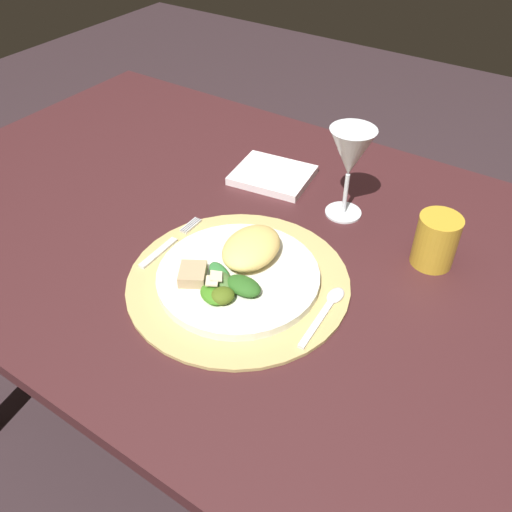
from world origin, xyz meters
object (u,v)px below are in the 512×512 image
Objects in this scene: fork at (168,244)px; amber_tumbler at (436,241)px; napkin at (273,175)px; spoon at (328,307)px; dining_table at (250,280)px; wine_glass at (350,155)px; dinner_plate at (238,276)px.

amber_tumbler reaches higher than fork.
napkin is 1.68× the size of amber_tumbler.
spoon is (0.30, 0.02, 0.00)m from fork.
wine_glass is (0.11, 0.15, 0.23)m from dining_table.
wine_glass is (0.17, -0.03, 0.11)m from napkin.
wine_glass is at bearing 53.57° from dining_table.
dining_table is at bearing 116.65° from dinner_plate.
fork is 0.30m from spoon.
wine_glass is 0.20m from amber_tumbler.
dining_table is at bearing -126.43° from wine_glass.
dining_table is 0.30m from wine_glass.
wine_glass reaches higher than napkin.
wine_glass is at bearing 167.01° from amber_tumbler.
amber_tumbler is (0.36, -0.07, 0.04)m from napkin.
wine_glass is 1.91× the size of amber_tumbler.
spoon is at bearing 9.23° from dinner_plate.
napkin is at bearing 109.93° from dining_table.
dining_table is 0.19m from fork.
spoon is at bearing -23.72° from dining_table.
amber_tumbler reaches higher than spoon.
dining_table is 15.92× the size of amber_tumbler.
fork is 0.35m from wine_glass.
wine_glass reaches higher than dinner_plate.
spoon is 1.55× the size of amber_tumbler.
dinner_plate is 1.72× the size of napkin.
dinner_plate is at bearing -137.01° from amber_tumbler.
napkin is at bearing 170.76° from wine_glass.
wine_glass is (0.05, 0.26, 0.11)m from dinner_plate.
dining_table is 0.35m from amber_tumbler.
dinner_plate is at bearing -1.32° from fork.
fork is (-0.15, 0.00, -0.00)m from dinner_plate.
amber_tumbler reaches higher than dinner_plate.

